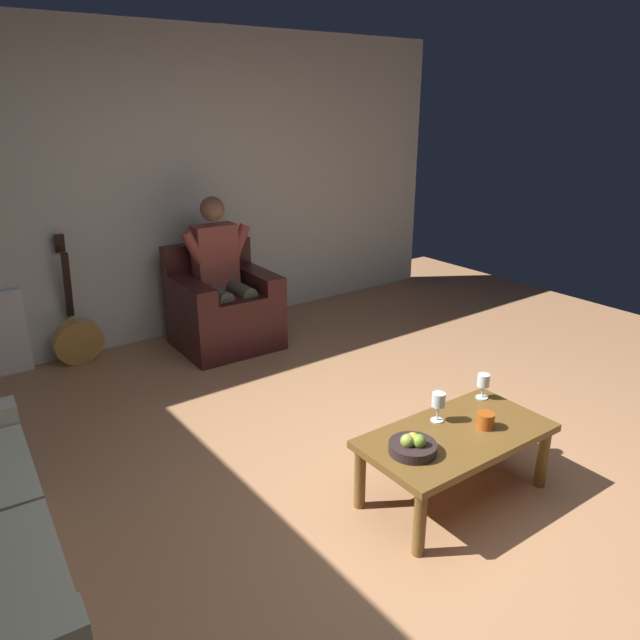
{
  "coord_description": "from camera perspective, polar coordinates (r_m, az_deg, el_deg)",
  "views": [
    {
      "loc": [
        2.04,
        1.7,
        2.0
      ],
      "look_at": [
        -0.21,
        -1.32,
        0.62
      ],
      "focal_mm": 34.01,
      "sensor_mm": 36.0,
      "label": 1
    }
  ],
  "objects": [
    {
      "name": "guitar",
      "position": [
        5.17,
        -21.87,
        -1.48
      ],
      "size": [
        0.38,
        0.23,
        1.04
      ],
      "color": "#B78942",
      "rests_on": "ground"
    },
    {
      "name": "candle_jar",
      "position": [
        3.31,
        15.3,
        -9.1
      ],
      "size": [
        0.09,
        0.09,
        0.08
      ],
      "primitive_type": "cylinder",
      "color": "#AD4B16",
      "rests_on": "coffee_table"
    },
    {
      "name": "wine_glass_near",
      "position": [
        3.58,
        15.12,
        -5.66
      ],
      "size": [
        0.07,
        0.07,
        0.15
      ],
      "color": "silver",
      "rests_on": "coffee_table"
    },
    {
      "name": "fruit_bowl",
      "position": [
        3.02,
        8.73,
        -11.63
      ],
      "size": [
        0.24,
        0.24,
        0.11
      ],
      "color": "#2E2121",
      "rests_on": "coffee_table"
    },
    {
      "name": "wine_glass_far",
      "position": [
        3.28,
        11.08,
        -7.56
      ],
      "size": [
        0.07,
        0.07,
        0.16
      ],
      "color": "silver",
      "rests_on": "coffee_table"
    },
    {
      "name": "ground_plane",
      "position": [
        3.33,
        11.21,
        -17.3
      ],
      "size": [
        7.66,
        7.66,
        0.0
      ],
      "primitive_type": "plane",
      "color": "#AF7A53"
    },
    {
      "name": "armchair",
      "position": [
        5.2,
        -9.09,
        0.99
      ],
      "size": [
        0.81,
        0.75,
        0.85
      ],
      "rotation": [
        0.0,
        0.0,
        -0.04
      ],
      "color": "#3A1818",
      "rests_on": "ground"
    },
    {
      "name": "coffee_table",
      "position": [
        3.28,
        12.68,
        -11.13
      ],
      "size": [
        1.03,
        0.55,
        0.38
      ],
      "rotation": [
        0.0,
        0.0,
        -0.02
      ],
      "color": "brown",
      "rests_on": "ground"
    },
    {
      "name": "wall_back",
      "position": [
        5.38,
        -14.39,
        11.91
      ],
      "size": [
        5.9,
        0.06,
        2.58
      ],
      "primitive_type": "cube",
      "color": "silver",
      "rests_on": "ground"
    },
    {
      "name": "person_seated",
      "position": [
        5.08,
        -9.23,
        4.66
      ],
      "size": [
        0.62,
        0.57,
        1.26
      ],
      "rotation": [
        0.0,
        0.0,
        -0.04
      ],
      "color": "#95463C",
      "rests_on": "ground"
    }
  ]
}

